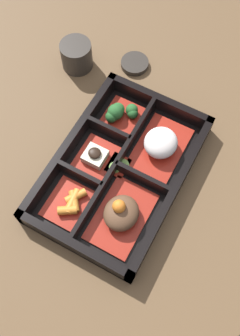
# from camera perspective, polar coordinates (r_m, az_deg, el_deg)

# --- Properties ---
(ground_plane) EXTENTS (3.00, 3.00, 0.00)m
(ground_plane) POSITION_cam_1_polar(r_m,az_deg,el_deg) (0.74, -0.00, -0.80)
(ground_plane) COLOR brown
(bento_base) EXTENTS (0.34, 0.23, 0.01)m
(bento_base) POSITION_cam_1_polar(r_m,az_deg,el_deg) (0.74, -0.00, -0.65)
(bento_base) COLOR black
(bento_base) RESTS_ON ground_plane
(bento_rim) EXTENTS (0.34, 0.23, 0.04)m
(bento_rim) POSITION_cam_1_polar(r_m,az_deg,el_deg) (0.72, -0.19, 0.02)
(bento_rim) COLOR black
(bento_rim) RESTS_ON ground_plane
(bowl_rice) EXTENTS (0.13, 0.09, 0.05)m
(bowl_rice) POSITION_cam_1_polar(r_m,az_deg,el_deg) (0.74, 5.89, 3.45)
(bowl_rice) COLOR maroon
(bowl_rice) RESTS_ON bento_base
(bowl_stew) EXTENTS (0.13, 0.09, 0.06)m
(bowl_stew) POSITION_cam_1_polar(r_m,az_deg,el_deg) (0.68, 0.17, -6.65)
(bowl_stew) COLOR maroon
(bowl_stew) RESTS_ON bento_base
(bowl_greens) EXTENTS (0.08, 0.07, 0.04)m
(bowl_greens) POSITION_cam_1_polar(r_m,az_deg,el_deg) (0.78, 0.01, 8.02)
(bowl_greens) COLOR maroon
(bowl_greens) RESTS_ON bento_base
(bowl_tofu) EXTENTS (0.09, 0.07, 0.03)m
(bowl_tofu) POSITION_cam_1_polar(r_m,az_deg,el_deg) (0.74, -3.45, 1.87)
(bowl_tofu) COLOR maroon
(bowl_tofu) RESTS_ON bento_base
(bowl_carrots) EXTENTS (0.09, 0.07, 0.02)m
(bowl_carrots) POSITION_cam_1_polar(r_m,az_deg,el_deg) (0.71, -7.26, -5.02)
(bowl_carrots) COLOR maroon
(bowl_carrots) RESTS_ON bento_base
(bowl_pickles) EXTENTS (0.04, 0.04, 0.01)m
(bowl_pickles) POSITION_cam_1_polar(r_m,az_deg,el_deg) (0.73, -0.21, 0.38)
(bowl_pickles) COLOR maroon
(bowl_pickles) RESTS_ON bento_base
(tea_cup) EXTENTS (0.07, 0.07, 0.06)m
(tea_cup) POSITION_cam_1_polar(r_m,az_deg,el_deg) (0.86, -6.34, 16.01)
(tea_cup) COLOR #2D2823
(tea_cup) RESTS_ON ground_plane
(sauce_dish) EXTENTS (0.06, 0.06, 0.01)m
(sauce_dish) POSITION_cam_1_polar(r_m,az_deg,el_deg) (0.87, 2.15, 14.91)
(sauce_dish) COLOR #2D2823
(sauce_dish) RESTS_ON ground_plane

